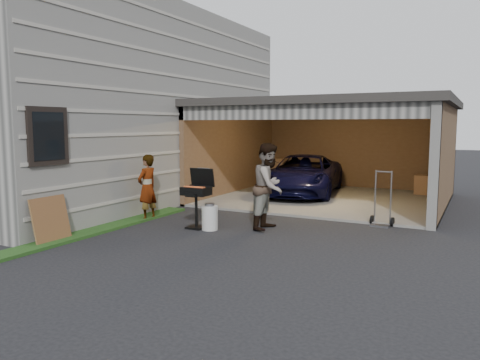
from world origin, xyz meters
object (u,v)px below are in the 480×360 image
object	(u,v)px
man	(269,186)
bbq_grill	(197,193)
minivan	(303,176)
propane_tank	(210,218)
woman	(147,187)
plywood_panel	(51,220)
hand_truck	(382,215)

from	to	relation	value
man	bbq_grill	world-z (taller)	man
minivan	propane_tank	size ratio (longest dim) A/B	8.56
woman	plywood_panel	world-z (taller)	woman
hand_truck	man	bearing A→B (deg)	-140.43
woman	hand_truck	distance (m)	5.34
bbq_grill	man	bearing A→B (deg)	24.78
woman	propane_tank	distance (m)	1.92
woman	hand_truck	bearing A→B (deg)	113.37
bbq_grill	hand_truck	xyz separation A→B (m)	(3.48, 2.07, -0.52)
woman	plywood_panel	size ratio (longest dim) A/B	1.73
bbq_grill	hand_truck	bearing A→B (deg)	30.71
bbq_grill	propane_tank	bearing A→B (deg)	-4.24
minivan	bbq_grill	xyz separation A→B (m)	(-0.41, -5.48, 0.15)
minivan	woman	distance (m)	5.62
minivan	man	world-z (taller)	man
minivan	propane_tank	xyz separation A→B (m)	(-0.08, -5.51, -0.35)
propane_tank	plywood_panel	xyz separation A→B (m)	(-2.07, -2.33, 0.18)
woman	bbq_grill	size ratio (longest dim) A/B	1.20
minivan	plywood_panel	distance (m)	8.13
woman	minivan	bearing A→B (deg)	162.95
man	propane_tank	distance (m)	1.42
man	plywood_panel	size ratio (longest dim) A/B	2.07
bbq_grill	plywood_panel	size ratio (longest dim) A/B	1.45
minivan	man	xyz separation A→B (m)	(0.99, -4.84, 0.31)
plywood_panel	hand_truck	xyz separation A→B (m)	(5.22, 4.42, -0.20)
plywood_panel	minivan	bearing A→B (deg)	74.65
propane_tank	hand_truck	size ratio (longest dim) A/B	0.42
woman	propane_tank	world-z (taller)	woman
plywood_panel	hand_truck	distance (m)	6.84
plywood_panel	hand_truck	size ratio (longest dim) A/B	0.72
minivan	propane_tank	bearing A→B (deg)	-100.08
woman	propane_tank	bearing A→B (deg)	85.77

